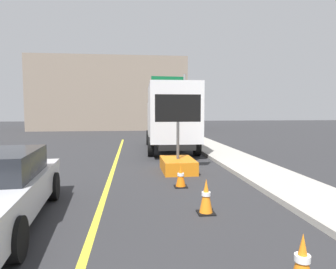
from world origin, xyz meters
name	(u,v)px	position (x,y,z in m)	size (l,w,h in m)	color
lane_center_stripe	(80,268)	(0.00, 6.00, 0.00)	(0.14, 36.00, 0.01)	yellow
arrow_board_trailer	(178,158)	(2.29, 12.35, 0.48)	(1.60, 1.81, 2.70)	orange
box_truck	(170,116)	(2.69, 17.83, 1.83)	(2.63, 7.39, 3.40)	black
highway_guide_sign	(175,94)	(4.10, 26.22, 3.42)	(2.78, 0.37, 5.00)	gray
far_building_block	(111,95)	(-1.74, 36.78, 3.83)	(16.26, 7.21, 7.66)	gray
traffic_cone_mid_lane	(302,263)	(2.74, 5.17, 0.35)	(0.36, 0.36, 0.71)	black
traffic_cone_far_lane	(206,197)	(2.24, 7.97, 0.36)	(0.36, 0.36, 0.74)	black
traffic_cone_curbside	(181,176)	(2.05, 10.19, 0.31)	(0.36, 0.36, 0.63)	black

